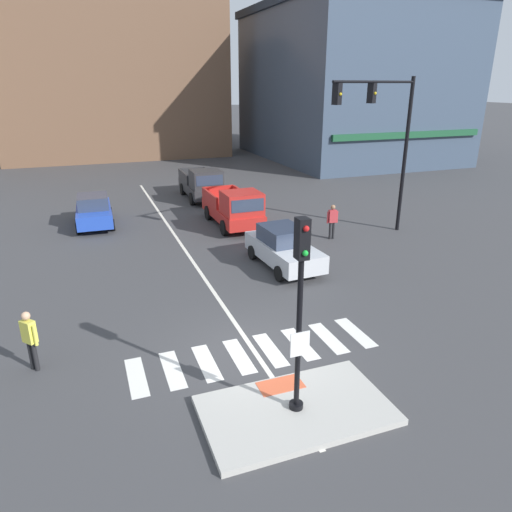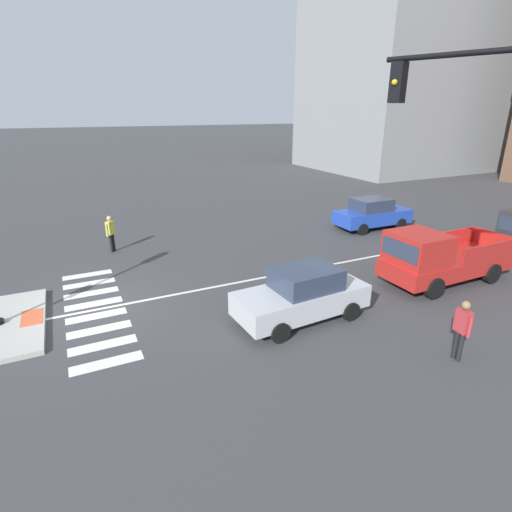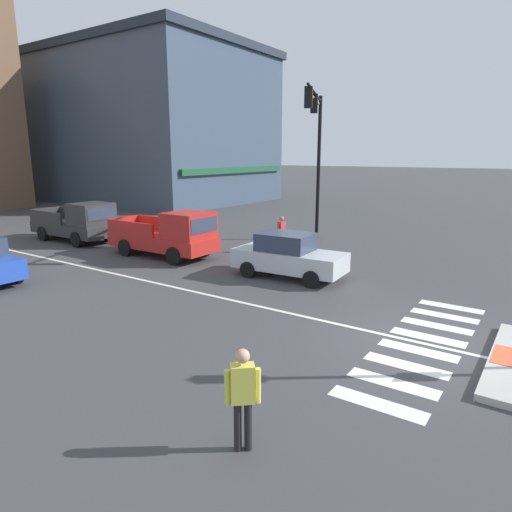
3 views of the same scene
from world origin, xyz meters
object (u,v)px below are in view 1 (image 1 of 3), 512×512
Objects in this scene: car_silver_eastbound_mid at (283,247)px; pedestrian_at_curb_left at (30,336)px; pedestrian_waiting_far_side at (332,219)px; signal_pole at (300,301)px; pickup_truck_charcoal_eastbound_distant at (202,185)px; pickup_truck_red_eastbound_far at (235,209)px; car_blue_westbound_distant at (94,211)px; traffic_light_mast at (387,129)px.

pedestrian_at_curb_left reaches higher than car_silver_eastbound_mid.
pedestrian_waiting_far_side is at bearing 34.31° from car_silver_eastbound_mid.
pickup_truck_charcoal_eastbound_distant is at bearing 81.36° from signal_pole.
pedestrian_waiting_far_side reaches higher than car_silver_eastbound_mid.
pedestrian_at_curb_left is (-8.85, -10.35, 0.00)m from pickup_truck_red_eastbound_far.
signal_pole reaches higher than pickup_truck_charcoal_eastbound_distant.
car_silver_eastbound_mid is 2.51× the size of pedestrian_at_curb_left.
car_blue_westbound_distant is (-3.55, 17.11, -2.01)m from signal_pole.
signal_pole reaches higher than pedestrian_waiting_far_side.
car_blue_westbound_distant is at bearing 149.22° from pedestrian_waiting_far_side.
car_blue_westbound_distant is at bearing 128.40° from car_silver_eastbound_mid.
pickup_truck_charcoal_eastbound_distant is at bearing 28.55° from car_blue_westbound_distant.
traffic_light_mast reaches higher than pickup_truck_red_eastbound_far.
signal_pole is at bearing -78.27° from car_blue_westbound_distant.
pickup_truck_red_eastbound_far is 6.47m from pickup_truck_charcoal_eastbound_distant.
signal_pole is 17.59m from car_blue_westbound_distant.
car_silver_eastbound_mid is 0.82× the size of pickup_truck_charcoal_eastbound_distant.
car_blue_westbound_distant is 7.33m from pickup_truck_red_eastbound_far.
car_silver_eastbound_mid is 5.90m from pickup_truck_red_eastbound_far.
car_blue_westbound_distant is at bearing 101.73° from signal_pole.
pickup_truck_red_eastbound_far is (-0.14, 5.90, 0.17)m from car_silver_eastbound_mid.
traffic_light_mast reaches higher than pickup_truck_charcoal_eastbound_distant.
pickup_truck_charcoal_eastbound_distant is (-0.06, 6.47, 0.00)m from pickup_truck_red_eastbound_far.
pedestrian_at_curb_left and pedestrian_waiting_far_side have the same top height.
pedestrian_waiting_far_side is at bearing 167.40° from traffic_light_mast.
pickup_truck_red_eastbound_far is at bearing -22.61° from car_blue_westbound_distant.
pickup_truck_red_eastbound_far and pickup_truck_charcoal_eastbound_distant have the same top height.
pedestrian_waiting_far_side is (10.51, -6.26, 0.17)m from car_blue_westbound_distant.
pedestrian_waiting_far_side is (3.60, 2.46, 0.17)m from car_silver_eastbound_mid.
pedestrian_at_curb_left is at bearing -130.56° from pickup_truck_red_eastbound_far.
pedestrian_at_curb_left is at bearing -117.61° from pickup_truck_charcoal_eastbound_distant.
car_blue_westbound_distant is 12.23m from pedestrian_waiting_far_side.
car_blue_westbound_distant is 0.81× the size of pickup_truck_charcoal_eastbound_distant.
pedestrian_at_curb_left is (-14.85, -6.40, -4.09)m from traffic_light_mast.
signal_pole is at bearing -131.67° from traffic_light_mast.
pedestrian_waiting_far_side is (6.95, 10.85, -1.84)m from signal_pole.
pedestrian_waiting_far_side is (3.74, -3.44, 0.00)m from pickup_truck_red_eastbound_far.
pickup_truck_red_eastbound_far is 3.06× the size of pedestrian_waiting_far_side.
pedestrian_at_curb_left is at bearing -99.00° from car_blue_westbound_distant.
car_blue_westbound_distant is 11.12m from car_silver_eastbound_mid.
signal_pole is at bearing -98.64° from pickup_truck_charcoal_eastbound_distant.
pickup_truck_red_eastbound_far is at bearing 137.39° from pedestrian_waiting_far_side.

